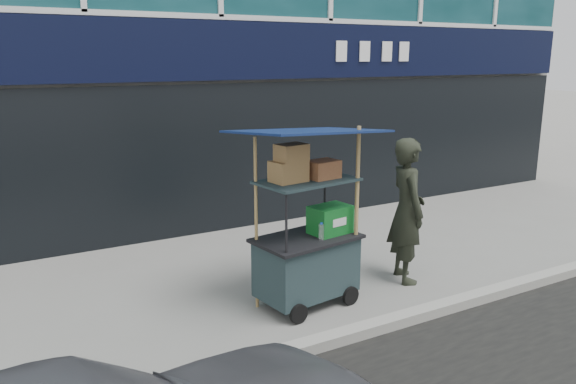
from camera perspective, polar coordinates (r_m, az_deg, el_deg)
ground at (r=6.31m, az=8.21°, el=-13.04°), size 80.00×80.00×0.00m
curb at (r=6.14m, az=9.39°, el=-13.23°), size 80.00×0.18×0.12m
vendor_cart at (r=6.43m, az=2.06°, el=-5.21°), size 1.71×1.31×2.11m
vendor_man at (r=7.23m, az=12.00°, el=-1.85°), size 0.64×0.78×1.85m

